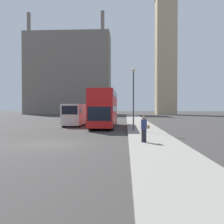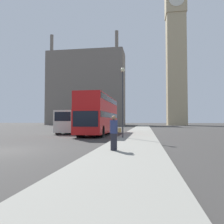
{
  "view_description": "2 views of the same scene",
  "coord_description": "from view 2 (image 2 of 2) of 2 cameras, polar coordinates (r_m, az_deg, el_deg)",
  "views": [
    {
      "loc": [
        4.81,
        -15.56,
        2.32
      ],
      "look_at": [
        3.18,
        14.08,
        1.8
      ],
      "focal_mm": 40.0,
      "sensor_mm": 36.0,
      "label": 1
    },
    {
      "loc": [
        7.48,
        -10.16,
        1.55
      ],
      "look_at": [
        2.35,
        22.82,
        2.91
      ],
      "focal_mm": 35.0,
      "sensor_mm": 36.0,
      "label": 2
    }
  ],
  "objects": [
    {
      "name": "white_van",
      "position": [
        27.26,
        -10.75,
        -2.46
      ],
      "size": [
        2.22,
        5.53,
        2.75
      ],
      "color": "silver",
      "rests_on": "ground_plane"
    },
    {
      "name": "parked_sedan",
      "position": [
        48.44,
        -3.01,
        -3.29
      ],
      "size": [
        1.72,
        4.37,
        1.62
      ],
      "color": "black",
      "rests_on": "ground_plane"
    },
    {
      "name": "building_block_distant",
      "position": [
        86.81,
        -6.7,
        6.11
      ],
      "size": [
        29.7,
        10.52,
        34.68
      ],
      "color": "slate",
      "rests_on": "ground_plane"
    },
    {
      "name": "sidewalk_strip",
      "position": [
        10.3,
        4.38,
        -10.56
      ],
      "size": [
        3.36,
        120.0,
        0.15
      ],
      "color": "gray",
      "rests_on": "ground_plane"
    },
    {
      "name": "street_lamp",
      "position": [
        18.59,
        2.81,
        5.33
      ],
      "size": [
        0.36,
        0.36,
        5.93
      ],
      "color": "#38383D",
      "rests_on": "sidewalk_strip"
    },
    {
      "name": "red_double_decker_bus",
      "position": [
        24.58,
        -3.37,
        -0.39
      ],
      "size": [
        2.62,
        11.34,
        4.24
      ],
      "color": "red",
      "rests_on": "ground_plane"
    },
    {
      "name": "pedestrian",
      "position": [
        10.45,
        0.52,
        -5.48
      ],
      "size": [
        0.53,
        0.37,
        1.66
      ],
      "color": "#23232D",
      "rests_on": "sidewalk_strip"
    },
    {
      "name": "clock_tower",
      "position": [
        84.59,
        16.3,
        18.22
      ],
      "size": [
        6.94,
        7.11,
        60.58
      ],
      "color": "tan",
      "rests_on": "ground_plane"
    }
  ]
}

